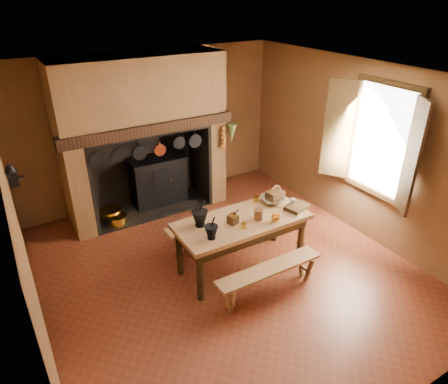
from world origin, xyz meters
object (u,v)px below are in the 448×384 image
at_px(iron_range, 158,179).
at_px(coffee_grinder, 233,219).
at_px(bench_front, 269,274).
at_px(wicker_basket, 275,195).
at_px(work_table, 242,227).
at_px(mixing_bowl, 273,200).

distance_m(iron_range, coffee_grinder, 2.56).
bearing_deg(bench_front, wicker_basket, 50.77).
relative_size(bench_front, coffee_grinder, 8.13).
distance_m(work_table, wicker_basket, 0.81).
bearing_deg(bench_front, work_table, 90.00).
height_order(coffee_grinder, mixing_bowl, coffee_grinder).
distance_m(bench_front, mixing_bowl, 1.22).
bearing_deg(mixing_bowl, iron_range, 112.11).
bearing_deg(work_table, iron_range, 96.19).
xyz_separation_m(coffee_grinder, mixing_bowl, (0.84, 0.21, -0.03)).
distance_m(bench_front, coffee_grinder, 0.89).
bearing_deg(mixing_bowl, wicker_basket, 32.59).
relative_size(mixing_bowl, wicker_basket, 1.27).
relative_size(bench_front, wicker_basket, 5.62).
bearing_deg(mixing_bowl, work_table, -164.81).
height_order(bench_front, wicker_basket, wicker_basket).
bearing_deg(coffee_grinder, mixing_bowl, -2.56).
xyz_separation_m(mixing_bowl, wicker_basket, (0.08, 0.05, 0.04)).
distance_m(coffee_grinder, wicker_basket, 0.95).
height_order(iron_range, coffee_grinder, iron_range).
xyz_separation_m(bench_front, wicker_basket, (0.75, 0.91, 0.58)).
bearing_deg(coffee_grinder, bench_front, -92.01).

